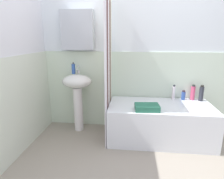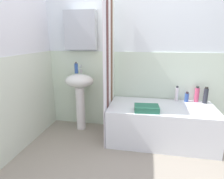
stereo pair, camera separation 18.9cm
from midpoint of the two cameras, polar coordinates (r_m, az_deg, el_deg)
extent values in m
cube|color=white|center=(2.94, 12.57, 10.81)|extent=(3.60, 0.05, 2.40)
cube|color=silver|center=(3.01, 11.94, -0.68)|extent=(3.60, 0.02, 1.20)
cube|color=silver|center=(2.98, -7.42, 17.03)|extent=(0.48, 0.12, 0.56)
cube|color=white|center=(2.50, -26.17, 8.91)|extent=(0.05, 1.81, 2.40)
cube|color=silver|center=(2.61, -24.05, -4.23)|extent=(0.02, 1.81, 1.20)
cylinder|color=white|center=(3.03, -7.54, -5.55)|extent=(0.14, 0.14, 0.68)
ellipsoid|color=white|center=(2.91, -7.84, 2.57)|extent=(0.44, 0.34, 0.20)
cylinder|color=silver|center=(2.98, -7.32, 5.34)|extent=(0.03, 0.03, 0.05)
cylinder|color=silver|center=(2.92, -7.66, 6.23)|extent=(0.02, 0.10, 0.02)
sphere|color=silver|center=(2.96, -7.38, 6.96)|extent=(0.03, 0.03, 0.03)
cylinder|color=#3055A5|center=(2.96, -8.75, 6.18)|extent=(0.05, 0.05, 0.15)
sphere|color=#2B252F|center=(2.94, -8.81, 7.84)|extent=(0.02, 0.02, 0.02)
cube|color=white|center=(2.80, 16.12, -9.76)|extent=(1.41, 0.69, 0.51)
cube|color=white|center=(2.33, 0.16, 5.12)|extent=(0.01, 0.14, 2.00)
cube|color=brown|center=(2.46, 0.75, 5.68)|extent=(0.01, 0.14, 2.00)
cube|color=white|center=(2.60, 1.29, 6.18)|extent=(0.01, 0.14, 2.00)
cube|color=brown|center=(2.73, 1.77, 6.62)|extent=(0.01, 0.14, 2.00)
cube|color=white|center=(2.87, 2.20, 7.03)|extent=(0.01, 0.14, 2.00)
cylinder|color=#2A2D36|center=(3.04, 27.62, -1.72)|extent=(0.06, 0.06, 0.21)
cylinder|color=black|center=(3.01, 27.90, 0.41)|extent=(0.04, 0.04, 0.02)
cylinder|color=#CF476D|center=(3.04, 25.49, -1.49)|extent=(0.06, 0.06, 0.20)
cylinder|color=#232C28|center=(3.01, 25.74, 0.59)|extent=(0.04, 0.04, 0.02)
cylinder|color=#3252A0|center=(3.00, 22.96, -2.23)|extent=(0.06, 0.06, 0.12)
cylinder|color=#2C1D26|center=(2.98, 23.11, -0.90)|extent=(0.04, 0.04, 0.02)
cylinder|color=white|center=(2.98, 20.34, -1.33)|extent=(0.05, 0.05, 0.20)
cylinder|color=#21262C|center=(2.95, 20.54, 0.72)|extent=(0.03, 0.03, 0.02)
cube|color=#2B6E55|center=(2.48, 12.39, -5.50)|extent=(0.32, 0.22, 0.07)
camera|label=1|loc=(0.09, -87.85, 0.59)|focal=30.85mm
camera|label=2|loc=(0.09, 92.15, -0.59)|focal=30.85mm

